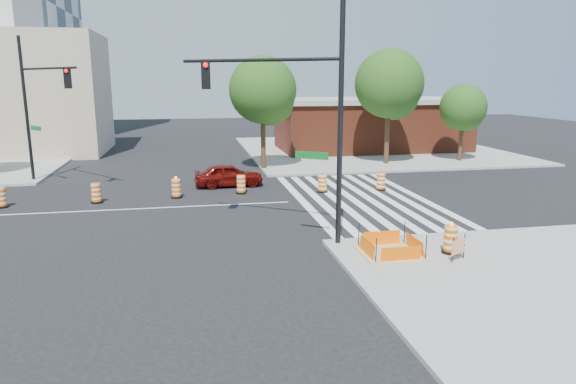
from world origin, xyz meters
name	(u,v)px	position (x,y,z in m)	size (l,w,h in m)	color
ground	(149,208)	(0.00, 0.00, 0.00)	(120.00, 120.00, 0.00)	black
sidewalk_ne	(370,150)	(18.00, 18.00, 0.07)	(22.00, 22.00, 0.15)	gray
crosswalk_east	(360,199)	(10.95, 0.00, 0.01)	(6.75, 13.50, 0.01)	silver
lane_centerline	(149,208)	(0.00, 0.00, 0.01)	(14.00, 0.12, 0.01)	silver
excavation_pit	(391,251)	(9.00, -9.00, 0.22)	(2.20, 2.20, 0.90)	tan
brick_storefront	(371,124)	(18.00, 18.00, 2.32)	(16.50, 8.50, 4.60)	maroon
beige_midrise	(16,94)	(-12.00, 22.00, 5.00)	(14.00, 10.00, 10.00)	tan
red_coupe	(229,175)	(4.32, 4.59, 0.68)	(1.62, 4.02, 1.37)	#560A07
signal_pole_se	(294,103)	(5.97, -6.43, 5.35)	(5.61, 3.77, 8.75)	black
signal_pole_nw	(38,96)	(-6.39, 7.01, 5.26)	(4.17, 5.18, 8.60)	black
pit_drum	(450,240)	(11.09, -9.37, 0.63)	(0.59, 0.59, 1.15)	black
barricade	(459,247)	(10.97, -10.14, 0.64)	(0.69, 0.40, 0.90)	#FC5E05
tree_north_c	(263,94)	(7.21, 9.84, 5.25)	(4.60, 4.60, 7.83)	#382314
tree_north_d	(389,88)	(16.42, 10.14, 5.63)	(4.94, 4.94, 8.39)	#382314
tree_north_e	(463,110)	(22.46, 10.35, 3.96)	(3.47, 3.47, 5.90)	#382314
median_drum_1	(1,198)	(-7.16, 1.57, 0.48)	(0.60, 0.60, 1.02)	black
median_drum_2	(96,194)	(-2.69, 1.69, 0.48)	(0.60, 0.60, 1.02)	black
median_drum_3	(176,189)	(1.32, 2.09, 0.49)	(0.60, 0.60, 1.18)	black
median_drum_4	(241,185)	(4.84, 2.51, 0.48)	(0.60, 0.60, 1.02)	black
median_drum_5	(323,184)	(9.37, 1.95, 0.48)	(0.60, 0.60, 1.02)	black
median_drum_6	(381,182)	(12.78, 1.83, 0.48)	(0.60, 0.60, 1.02)	black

